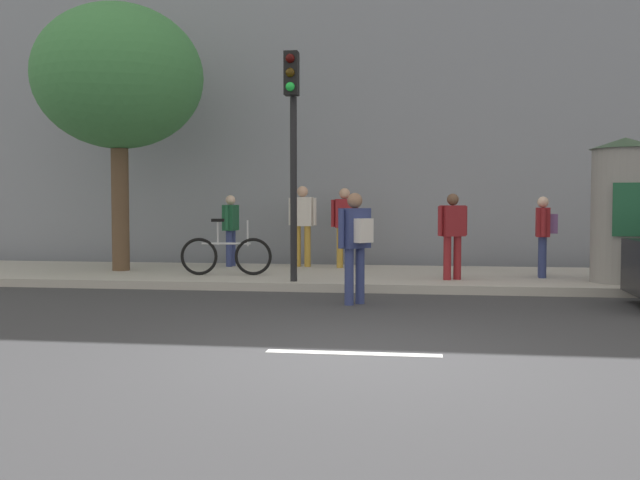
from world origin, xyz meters
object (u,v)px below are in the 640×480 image
at_px(pedestrian_with_bag, 231,224).
at_px(pedestrian_in_light_jacket, 452,229).
at_px(traffic_light, 292,127).
at_px(pedestrian_in_red_top, 303,219).
at_px(pedestrian_near_pole, 356,238).
at_px(poster_column, 624,209).
at_px(pedestrian_tallest, 544,229).
at_px(pedestrian_in_dark_shirt, 344,220).
at_px(bicycle_leaning, 226,255).
at_px(street_tree, 119,78).

relative_size(pedestrian_with_bag, pedestrian_in_light_jacket, 1.00).
bearing_deg(traffic_light, pedestrian_in_red_top, 96.40).
distance_m(pedestrian_with_bag, pedestrian_in_red_top, 1.59).
relative_size(pedestrian_near_pole, pedestrian_in_light_jacket, 1.08).
distance_m(poster_column, pedestrian_in_red_top, 6.53).
bearing_deg(pedestrian_tallest, pedestrian_in_red_top, 161.03).
distance_m(pedestrian_near_pole, pedestrian_in_dark_shirt, 4.67).
relative_size(traffic_light, pedestrian_near_pole, 2.37).
relative_size(pedestrian_near_pole, pedestrian_in_red_top, 0.96).
bearing_deg(pedestrian_with_bag, pedestrian_in_dark_shirt, 0.06).
xyz_separation_m(traffic_light, pedestrian_near_pole, (1.27, -1.63, -1.85)).
xyz_separation_m(pedestrian_in_light_jacket, bicycle_leaning, (-4.28, 0.21, -0.53)).
distance_m(pedestrian_near_pole, pedestrian_in_light_jacket, 2.87).
bearing_deg(street_tree, pedestrian_with_bag, 33.64).
bearing_deg(pedestrian_near_pole, pedestrian_in_red_top, 108.85).
xyz_separation_m(pedestrian_in_light_jacket, pedestrian_tallest, (1.71, 0.63, -0.02)).
bearing_deg(traffic_light, bicycle_leaning, 145.58).
bearing_deg(pedestrian_near_pole, pedestrian_in_dark_shirt, 98.39).
relative_size(traffic_light, pedestrian_in_light_jacket, 2.56).
bearing_deg(pedestrian_in_dark_shirt, pedestrian_in_red_top, 172.81).
xyz_separation_m(pedestrian_in_red_top, bicycle_leaning, (-1.14, -2.08, -0.65)).
distance_m(pedestrian_in_dark_shirt, pedestrian_in_light_jacket, 3.10).
bearing_deg(pedestrian_in_dark_shirt, pedestrian_tallest, -21.60).
xyz_separation_m(street_tree, pedestrian_with_bag, (1.98, 1.32, -3.02)).
distance_m(pedestrian_with_bag, pedestrian_in_dark_shirt, 2.52).
relative_size(pedestrian_in_red_top, pedestrian_tallest, 1.17).
xyz_separation_m(pedestrian_tallest, bicycle_leaning, (-5.99, -0.42, -0.51)).
bearing_deg(street_tree, pedestrian_in_red_top, 21.96).
distance_m(street_tree, pedestrian_in_red_top, 4.81).
bearing_deg(pedestrian_with_bag, poster_column, -16.17).
xyz_separation_m(traffic_light, pedestrian_with_bag, (-1.93, 2.99, -1.79)).
bearing_deg(poster_column, traffic_light, -172.46).
height_order(pedestrian_near_pole, bicycle_leaning, pedestrian_near_pole).
xyz_separation_m(pedestrian_with_bag, pedestrian_in_light_jacket, (4.72, -2.18, 0.00)).
distance_m(pedestrian_in_red_top, pedestrian_in_dark_shirt, 0.94).
relative_size(pedestrian_with_bag, bicycle_leaning, 0.89).
height_order(poster_column, street_tree, street_tree).
xyz_separation_m(traffic_light, pedestrian_in_light_jacket, (2.79, 0.81, -1.79)).
height_order(street_tree, pedestrian_with_bag, street_tree).
distance_m(pedestrian_in_light_jacket, pedestrian_tallest, 1.83).
height_order(pedestrian_near_pole, pedestrian_tallest, pedestrian_near_pole).
bearing_deg(traffic_light, pedestrian_near_pole, -52.12).
bearing_deg(pedestrian_tallest, traffic_light, -162.25).
bearing_deg(pedestrian_in_red_top, pedestrian_tallest, -18.97).
distance_m(pedestrian_in_red_top, pedestrian_tallest, 5.13).
bearing_deg(pedestrian_near_pole, street_tree, 147.49).
relative_size(pedestrian_tallest, bicycle_leaning, 0.86).
relative_size(pedestrian_with_bag, pedestrian_in_red_top, 0.89).
relative_size(traffic_light, pedestrian_with_bag, 2.56).
distance_m(pedestrian_near_pole, pedestrian_with_bag, 5.62).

